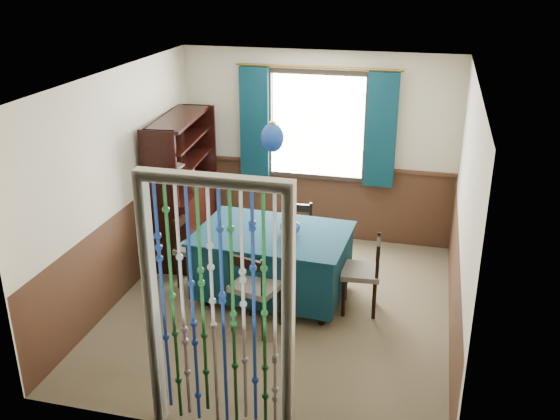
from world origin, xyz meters
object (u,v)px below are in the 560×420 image
(dining_table, at_px, (273,260))
(chair_far, at_px, (295,236))
(pendant_lamp, at_px, (272,137))
(vase_sideboard, at_px, (193,174))
(chair_left, at_px, (194,248))
(sideboard, at_px, (184,207))
(chair_near, at_px, (255,288))
(bowl_shelf, at_px, (177,166))
(chair_right, at_px, (363,272))
(vase_table, at_px, (290,225))

(dining_table, relative_size, chair_far, 2.05)
(pendant_lamp, xyz_separation_m, vase_sideboard, (-1.34, 1.11, -0.87))
(chair_far, xyz_separation_m, chair_left, (-1.05, -0.62, 0.01))
(sideboard, bearing_deg, pendant_lamp, -37.20)
(dining_table, xyz_separation_m, pendant_lamp, (0.00, -0.00, 1.40))
(chair_near, xyz_separation_m, sideboard, (-1.40, 1.56, 0.13))
(dining_table, distance_m, chair_left, 0.98)
(pendant_lamp, xyz_separation_m, bowl_shelf, (-1.34, 0.61, -0.61))
(pendant_lamp, bearing_deg, sideboard, 148.06)
(sideboard, bearing_deg, chair_far, -11.25)
(chair_right, relative_size, vase_sideboard, 4.79)
(chair_right, bearing_deg, chair_left, 81.29)
(dining_table, xyz_separation_m, chair_right, (1.00, -0.04, -0.00))
(dining_table, distance_m, chair_near, 0.69)
(chair_left, distance_m, sideboard, 0.90)
(chair_near, bearing_deg, vase_table, 90.30)
(vase_table, bearing_deg, chair_left, 175.67)
(vase_sideboard, bearing_deg, chair_right, -26.24)
(sideboard, height_order, vase_table, sideboard)
(chair_far, distance_m, chair_right, 1.19)
(chair_near, height_order, sideboard, sideboard)
(chair_left, bearing_deg, pendant_lamp, 87.18)
(chair_far, height_order, pendant_lamp, pendant_lamp)
(pendant_lamp, distance_m, vase_sideboard, 1.95)
(chair_near, xyz_separation_m, chair_left, (-0.97, 0.79, -0.03))
(chair_far, height_order, vase_table, vase_table)
(chair_near, bearing_deg, bowl_shelf, 151.81)
(vase_table, bearing_deg, dining_table, -176.96)
(chair_far, xyz_separation_m, bowl_shelf, (-1.42, -0.11, 0.80))
(dining_table, xyz_separation_m, sideboard, (-1.40, 0.87, 0.16))
(vase_table, bearing_deg, chair_right, -3.60)
(dining_table, distance_m, sideboard, 1.66)
(chair_left, distance_m, vase_table, 1.25)
(chair_far, relative_size, chair_right, 0.98)
(chair_near, relative_size, chair_left, 1.08)
(vase_table, distance_m, vase_sideboard, 1.89)
(dining_table, relative_size, chair_left, 2.01)
(chair_near, bearing_deg, pendant_lamp, 105.55)
(pendant_lamp, bearing_deg, chair_left, 174.23)
(dining_table, relative_size, vase_sideboard, 9.56)
(vase_table, bearing_deg, pendant_lamp, -176.96)
(vase_table, bearing_deg, chair_far, 98.69)
(chair_left, distance_m, chair_right, 1.98)
(chair_near, distance_m, bowl_shelf, 2.01)
(chair_near, xyz_separation_m, vase_sideboard, (-1.34, 1.81, 0.50))
(chair_right, xyz_separation_m, sideboard, (-2.40, 0.91, 0.16))
(dining_table, relative_size, vase_table, 8.21)
(vase_sideboard, bearing_deg, chair_left, -69.95)
(dining_table, bearing_deg, vase_table, 5.97)
(chair_right, height_order, vase_sideboard, vase_sideboard)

